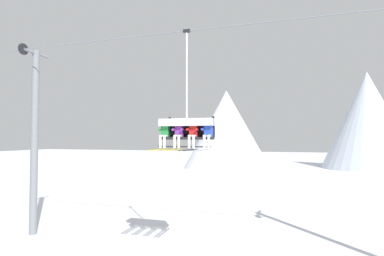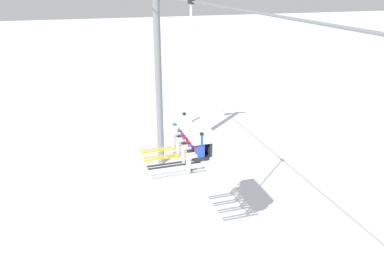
% 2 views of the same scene
% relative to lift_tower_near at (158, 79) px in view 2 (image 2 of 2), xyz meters
% --- Properties ---
extents(lift_tower_near, '(0.36, 1.88, 9.55)m').
position_rel_lift_tower_near_xyz_m(lift_tower_near, '(0.00, 0.00, 0.00)').
color(lift_tower_near, slate).
rests_on(lift_tower_near, ground_plane).
extents(lift_cable, '(19.40, 0.05, 0.05)m').
position_rel_lift_tower_near_xyz_m(lift_cable, '(8.70, -0.78, 4.33)').
color(lift_cable, slate).
extents(chairlift_chair, '(2.25, 0.74, 4.82)m').
position_rel_lift_tower_near_xyz_m(chairlift_chair, '(8.49, -0.71, 0.49)').
color(chairlift_chair, '#232328').
extents(skier_green, '(0.48, 1.70, 1.34)m').
position_rel_lift_tower_near_xyz_m(skier_green, '(7.58, -0.93, 0.15)').
color(skier_green, '#23843D').
extents(skier_purple, '(0.46, 1.70, 1.23)m').
position_rel_lift_tower_near_xyz_m(skier_purple, '(8.19, -0.93, 0.13)').
color(skier_purple, purple).
extents(skier_red, '(0.46, 1.70, 1.23)m').
position_rel_lift_tower_near_xyz_m(skier_red, '(8.80, -0.93, 0.13)').
color(skier_red, red).
extents(skier_blue, '(0.48, 1.70, 1.34)m').
position_rel_lift_tower_near_xyz_m(skier_blue, '(9.41, -0.93, 0.15)').
color(skier_blue, '#2847B7').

